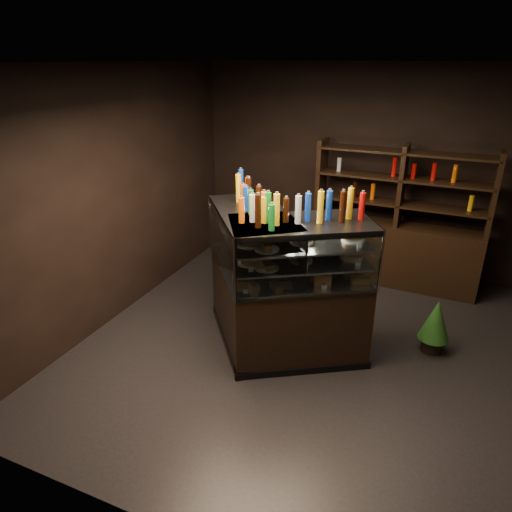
% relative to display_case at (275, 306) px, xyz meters
% --- Properties ---
extents(ground, '(5.00, 5.00, 0.00)m').
position_rel_display_case_xyz_m(ground, '(0.40, 0.14, -0.52)').
color(ground, black).
rests_on(ground, ground).
extents(room_shell, '(5.02, 5.02, 3.01)m').
position_rel_display_case_xyz_m(room_shell, '(0.40, 0.14, 1.42)').
color(room_shell, black).
rests_on(room_shell, ground).
extents(display_case, '(2.10, 1.59, 1.57)m').
position_rel_display_case_xyz_m(display_case, '(0.00, 0.00, 0.00)').
color(display_case, black).
rests_on(display_case, ground).
extents(food_display, '(1.67, 1.13, 0.48)m').
position_rel_display_case_xyz_m(food_display, '(-0.00, -0.00, 0.67)').
color(food_display, '#C08245').
rests_on(food_display, display_case).
extents(bottles_top, '(1.49, 1.00, 0.30)m').
position_rel_display_case_xyz_m(bottles_top, '(0.00, 0.00, 1.18)').
color(bottles_top, '#147223').
rests_on(bottles_top, display_case).
extents(potted_conifer, '(0.34, 0.34, 0.72)m').
position_rel_display_case_xyz_m(potted_conifer, '(1.65, 0.61, -0.11)').
color(potted_conifer, black).
rests_on(potted_conifer, ground).
extents(back_shelving, '(2.33, 0.51, 2.00)m').
position_rel_display_case_xyz_m(back_shelving, '(0.98, 2.19, 0.09)').
color(back_shelving, black).
rests_on(back_shelving, ground).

